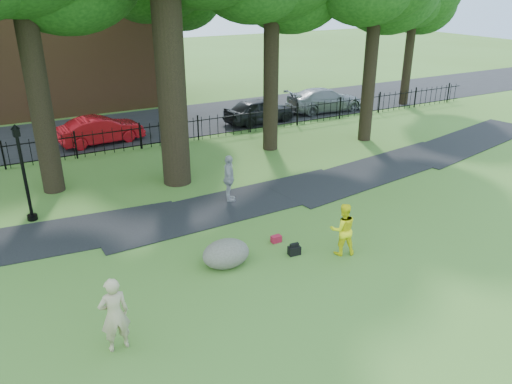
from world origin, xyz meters
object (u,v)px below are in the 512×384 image
woman (114,314)px  boulder (226,252)px  lamppost (24,175)px  red_sedan (101,130)px  man (343,229)px

woman → boulder: size_ratio=1.29×
woman → boulder: bearing=-152.7°
lamppost → red_sedan: (4.10, 7.73, -0.96)m
woman → man: 6.99m
woman → red_sedan: bearing=-103.9°
woman → man: (6.92, 0.98, -0.09)m
boulder → lamppost: 7.47m
woman → red_sedan: (3.19, 15.59, -0.22)m
man → red_sedan: bearing=-56.0°
man → woman: bearing=27.8°
man → boulder: 3.49m
lamppost → red_sedan: lamppost is taller
boulder → red_sedan: bearing=91.9°
lamppost → red_sedan: 8.81m
woman → lamppost: size_ratio=0.53×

